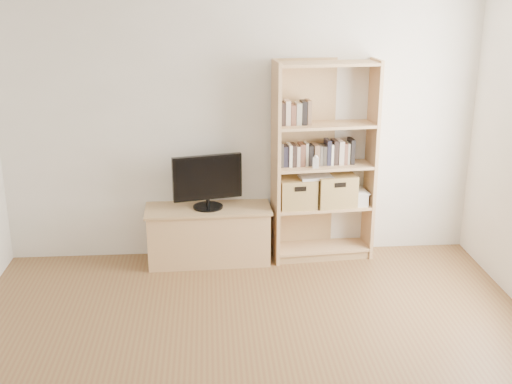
{
  "coord_description": "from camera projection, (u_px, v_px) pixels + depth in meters",
  "views": [
    {
      "loc": [
        -0.3,
        -3.43,
        2.59
      ],
      "look_at": [
        0.1,
        1.9,
        0.82
      ],
      "focal_mm": 45.0,
      "sensor_mm": 36.0,
      "label": 1
    }
  ],
  "objects": [
    {
      "name": "books_row_upper",
      "position": [
        303.0,
        112.0,
        5.88
      ],
      "size": [
        0.43,
        0.19,
        0.22
      ],
      "primitive_type": "cube",
      "rotation": [
        0.0,
        0.0,
        0.08
      ],
      "color": "#3A352F",
      "rests_on": "bookshelf"
    },
    {
      "name": "basket_left",
      "position": [
        297.0,
        193.0,
        6.09
      ],
      "size": [
        0.36,
        0.31,
        0.28
      ],
      "primitive_type": "cube",
      "rotation": [
        0.0,
        0.0,
        0.09
      ],
      "color": "#A88A4B",
      "rests_on": "bookshelf"
    },
    {
      "name": "laptop",
      "position": [
        316.0,
        177.0,
        6.06
      ],
      "size": [
        0.33,
        0.24,
        0.02
      ],
      "primitive_type": "cube",
      "rotation": [
        0.0,
        0.0,
        0.1
      ],
      "color": "white",
      "rests_on": "basket_left"
    },
    {
      "name": "magazine_stack",
      "position": [
        356.0,
        197.0,
        6.21
      ],
      "size": [
        0.19,
        0.27,
        0.12
      ],
      "primitive_type": "cube",
      "rotation": [
        0.0,
        0.0,
        0.04
      ],
      "color": "beige",
      "rests_on": "bookshelf"
    },
    {
      "name": "books_row_mid",
      "position": [
        324.0,
        153.0,
        6.04
      ],
      "size": [
        0.82,
        0.22,
        0.22
      ],
      "primitive_type": "cube",
      "rotation": [
        0.0,
        0.0,
        0.07
      ],
      "color": "#3A352F",
      "rests_on": "bookshelf"
    },
    {
      "name": "baby_monitor",
      "position": [
        316.0,
        163.0,
        5.92
      ],
      "size": [
        0.06,
        0.05,
        0.1
      ],
      "primitive_type": "cube",
      "rotation": [
        0.0,
        0.0,
        -0.24
      ],
      "color": "white",
      "rests_on": "bookshelf"
    },
    {
      "name": "back_wall",
      "position": [
        241.0,
        124.0,
        6.04
      ],
      "size": [
        4.5,
        0.02,
        2.6
      ],
      "primitive_type": "cube",
      "color": "silver",
      "rests_on": "floor"
    },
    {
      "name": "bookshelf",
      "position": [
        324.0,
        162.0,
        6.05
      ],
      "size": [
        0.98,
        0.42,
        1.91
      ],
      "primitive_type": "cube",
      "rotation": [
        0.0,
        0.0,
        0.09
      ],
      "color": "tan",
      "rests_on": "floor"
    },
    {
      "name": "tv_stand",
      "position": [
        209.0,
        236.0,
        6.15
      ],
      "size": [
        1.16,
        0.46,
        0.52
      ],
      "primitive_type": "cube",
      "rotation": [
        0.0,
        0.0,
        0.03
      ],
      "color": "tan",
      "rests_on": "floor"
    },
    {
      "name": "basket_right",
      "position": [
        335.0,
        189.0,
        6.15
      ],
      "size": [
        0.4,
        0.35,
        0.3
      ],
      "primitive_type": "cube",
      "rotation": [
        0.0,
        0.0,
        0.13
      ],
      "color": "#A88A4B",
      "rests_on": "bookshelf"
    },
    {
      "name": "television",
      "position": [
        207.0,
        182.0,
        5.97
      ],
      "size": [
        0.65,
        0.2,
        0.51
      ],
      "primitive_type": "cube",
      "rotation": [
        0.0,
        0.0,
        0.23
      ],
      "color": "black",
      "rests_on": "tv_stand"
    }
  ]
}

